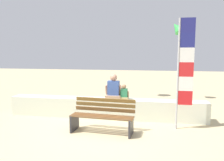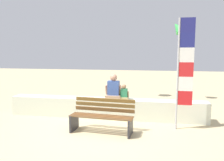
% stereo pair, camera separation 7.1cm
% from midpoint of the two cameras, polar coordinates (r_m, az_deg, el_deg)
% --- Properties ---
extents(ground_plane, '(40.00, 40.00, 0.00)m').
position_cam_midpoint_polar(ground_plane, '(6.48, -3.73, -12.31)').
color(ground_plane, '#CEBA8A').
extents(seawall_ledge, '(6.42, 0.52, 0.64)m').
position_cam_midpoint_polar(seawall_ledge, '(7.58, -1.38, -6.86)').
color(seawall_ledge, silver).
rests_on(seawall_ledge, ground).
extents(park_bench, '(1.74, 0.75, 0.88)m').
position_cam_midpoint_polar(park_bench, '(6.27, -2.11, -8.94)').
color(park_bench, brown).
rests_on(park_bench, ground).
extents(person_adult, '(0.53, 0.39, 0.81)m').
position_cam_midpoint_polar(person_adult, '(7.40, 0.66, -2.18)').
color(person_adult, tan).
rests_on(person_adult, seawall_ledge).
extents(person_child, '(0.32, 0.23, 0.48)m').
position_cam_midpoint_polar(person_child, '(7.38, 3.28, -3.24)').
color(person_child, tan).
rests_on(person_child, seawall_ledge).
extents(flag_banner, '(0.43, 0.05, 3.06)m').
position_cam_midpoint_polar(flag_banner, '(6.53, 17.58, 3.28)').
color(flag_banner, '#B7B7BC').
rests_on(flag_banner, ground).
extents(kite_green, '(0.81, 0.75, 1.09)m').
position_cam_midpoint_polar(kite_green, '(10.65, 16.20, 12.50)').
color(kite_green, green).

